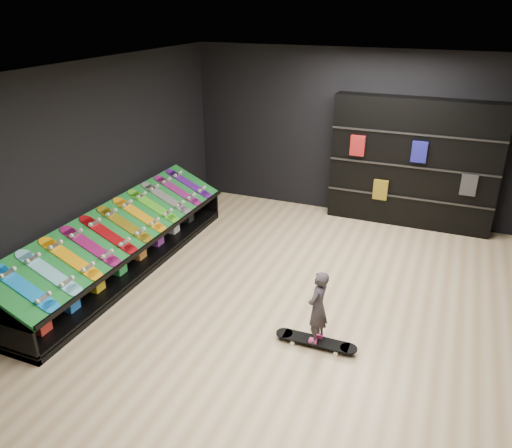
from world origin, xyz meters
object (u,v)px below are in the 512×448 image
at_px(display_rack, 125,253).
at_px(floor_skateboard, 316,343).
at_px(back_shelving, 413,164).
at_px(child, 317,321).

relative_size(display_rack, floor_skateboard, 4.59).
bearing_deg(back_shelving, display_rack, -138.23).
bearing_deg(display_rack, floor_skateboard, -12.86).
relative_size(floor_skateboard, child, 1.80).
distance_m(display_rack, back_shelving, 5.06).
xyz_separation_m(back_shelving, floor_skateboard, (-0.53, -4.05, -1.08)).
bearing_deg(floor_skateboard, child, 0.00).
height_order(display_rack, child, child).
relative_size(back_shelving, floor_skateboard, 2.88).
relative_size(display_rack, child, 8.26).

